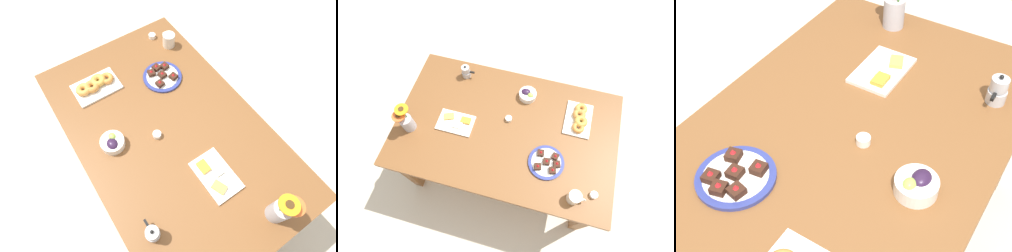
% 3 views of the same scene
% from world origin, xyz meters
% --- Properties ---
extents(ground_plane, '(6.00, 6.00, 0.00)m').
position_xyz_m(ground_plane, '(0.00, 0.00, 0.00)').
color(ground_plane, beige).
extents(dining_table, '(1.60, 1.00, 0.74)m').
position_xyz_m(dining_table, '(0.00, 0.00, 0.65)').
color(dining_table, brown).
rests_on(dining_table, ground_plane).
extents(coffee_mug, '(0.12, 0.08, 0.09)m').
position_xyz_m(coffee_mug, '(0.55, -0.37, 0.79)').
color(coffee_mug, silver).
rests_on(coffee_mug, dining_table).
extents(grape_bowl, '(0.13, 0.13, 0.07)m').
position_xyz_m(grape_bowl, '(0.09, 0.30, 0.77)').
color(grape_bowl, white).
rests_on(grape_bowl, dining_table).
extents(cheese_platter, '(0.26, 0.17, 0.03)m').
position_xyz_m(cheese_platter, '(-0.36, -0.05, 0.75)').
color(cheese_platter, white).
rests_on(cheese_platter, dining_table).
extents(croissant_platter, '(0.19, 0.28, 0.05)m').
position_xyz_m(croissant_platter, '(0.50, 0.21, 0.76)').
color(croissant_platter, white).
rests_on(croissant_platter, dining_table).
extents(jam_cup_honey, '(0.05, 0.05, 0.03)m').
position_xyz_m(jam_cup_honey, '(0.00, 0.07, 0.76)').
color(jam_cup_honey, white).
rests_on(jam_cup_honey, dining_table).
extents(jam_cup_berry, '(0.05, 0.05, 0.03)m').
position_xyz_m(jam_cup_berry, '(0.67, -0.31, 0.76)').
color(jam_cup_berry, white).
rests_on(jam_cup_berry, dining_table).
extents(dessert_plate, '(0.25, 0.25, 0.05)m').
position_xyz_m(dessert_plate, '(0.33, -0.18, 0.75)').
color(dessert_plate, navy).
rests_on(dessert_plate, dining_table).
extents(flower_vase, '(0.11, 0.12, 0.24)m').
position_xyz_m(flower_vase, '(-0.67, -0.17, 0.82)').
color(flower_vase, '#B2B2BC').
rests_on(flower_vase, dining_table).
extents(moka_pot, '(0.11, 0.07, 0.12)m').
position_xyz_m(moka_pot, '(-0.43, 0.37, 0.79)').
color(moka_pot, '#B7B7BC').
rests_on(moka_pot, dining_table).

